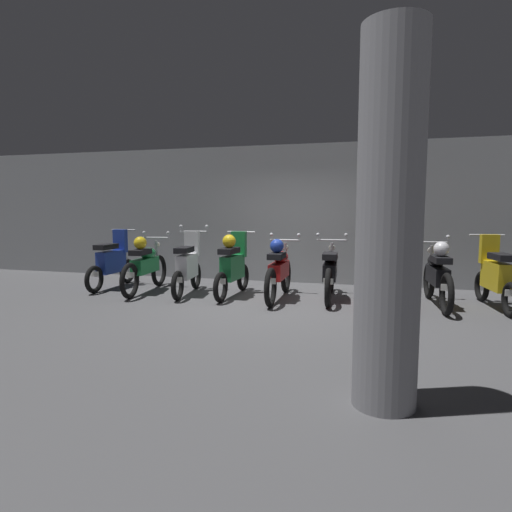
# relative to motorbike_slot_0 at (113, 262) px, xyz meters

# --- Properties ---
(ground_plane) EXTENTS (80.00, 80.00, 0.00)m
(ground_plane) POSITION_rel_motorbike_slot_0_xyz_m (3.50, -0.77, -0.52)
(ground_plane) COLOR #4C4C4F
(back_wall) EXTENTS (16.00, 0.30, 2.97)m
(back_wall) POSITION_rel_motorbike_slot_0_xyz_m (3.50, 1.73, 0.96)
(back_wall) COLOR gray
(back_wall) RESTS_ON ground
(motorbike_slot_0) EXTENTS (0.56, 1.68, 1.18)m
(motorbike_slot_0) POSITION_rel_motorbike_slot_0_xyz_m (0.00, 0.00, 0.00)
(motorbike_slot_0) COLOR black
(motorbike_slot_0) RESTS_ON ground
(motorbike_slot_1) EXTENTS (0.59, 1.95, 1.15)m
(motorbike_slot_1) POSITION_rel_motorbike_slot_0_xyz_m (0.87, -0.23, 0.00)
(motorbike_slot_1) COLOR black
(motorbike_slot_1) RESTS_ON ground
(motorbike_slot_2) EXTENTS (0.59, 1.68, 1.29)m
(motorbike_slot_2) POSITION_rel_motorbike_slot_0_xyz_m (1.75, -0.21, 0.00)
(motorbike_slot_2) COLOR black
(motorbike_slot_2) RESTS_ON ground
(motorbike_slot_3) EXTENTS (0.56, 1.68, 1.18)m
(motorbike_slot_3) POSITION_rel_motorbike_slot_0_xyz_m (2.63, -0.17, 0.04)
(motorbike_slot_3) COLOR black
(motorbike_slot_3) RESTS_ON ground
(motorbike_slot_4) EXTENTS (0.59, 1.95, 1.15)m
(motorbike_slot_4) POSITION_rel_motorbike_slot_0_xyz_m (3.50, -0.22, 0.00)
(motorbike_slot_4) COLOR black
(motorbike_slot_4) RESTS_ON ground
(motorbike_slot_5) EXTENTS (0.59, 1.95, 1.15)m
(motorbike_slot_5) POSITION_rel_motorbike_slot_0_xyz_m (4.38, 0.02, -0.03)
(motorbike_slot_5) COLOR black
(motorbike_slot_5) RESTS_ON ground
(motorbike_slot_6) EXTENTS (0.59, 1.68, 1.29)m
(motorbike_slot_6) POSITION_rel_motorbike_slot_0_xyz_m (5.25, -0.23, 0.00)
(motorbike_slot_6) COLOR black
(motorbike_slot_6) RESTS_ON ground
(motorbike_slot_7) EXTENTS (0.59, 1.95, 1.15)m
(motorbike_slot_7) POSITION_rel_motorbike_slot_0_xyz_m (6.13, -0.09, 0.00)
(motorbike_slot_7) COLOR black
(motorbike_slot_7) RESTS_ON ground
(motorbike_slot_8) EXTENTS (0.56, 1.68, 1.18)m
(motorbike_slot_8) POSITION_rel_motorbike_slot_0_xyz_m (7.00, -0.02, 0.00)
(motorbike_slot_8) COLOR black
(motorbike_slot_8) RESTS_ON ground
(support_pillar) EXTENTS (0.51, 0.51, 2.97)m
(support_pillar) POSITION_rel_motorbike_slot_0_xyz_m (5.19, -4.06, 0.96)
(support_pillar) COLOR gray
(support_pillar) RESTS_ON ground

